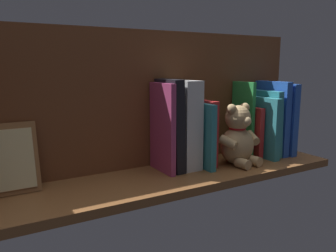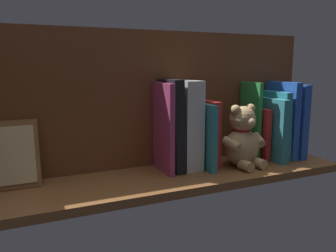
{
  "view_description": "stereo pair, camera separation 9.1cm",
  "coord_description": "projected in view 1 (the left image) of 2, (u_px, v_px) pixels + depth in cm",
  "views": [
    {
      "loc": [
        45.03,
        78.08,
        29.6
      ],
      "look_at": [
        0.0,
        0.0,
        13.45
      ],
      "focal_mm": 36.48,
      "sensor_mm": 36.0,
      "label": 1
    },
    {
      "loc": [
        36.88,
        82.24,
        29.6
      ],
      "look_at": [
        0.0,
        0.0,
        13.45
      ],
      "focal_mm": 36.48,
      "sensor_mm": 36.0,
      "label": 2
    }
  ],
  "objects": [
    {
      "name": "book_5",
      "position": [
        243.0,
        120.0,
        1.11
      ],
      "size": [
        1.22,
        9.7,
        24.34
      ],
      "primitive_type": "cube",
      "color": "green",
      "rests_on": "ground_plane"
    },
    {
      "name": "book_9",
      "position": [
        162.0,
        128.0,
        0.94
      ],
      "size": [
        1.5,
        12.26,
        24.82
      ],
      "primitive_type": "cube",
      "color": "#B23F72",
      "rests_on": "ground_plane"
    },
    {
      "name": "book_6",
      "position": [
        204.0,
        132.0,
        1.02
      ],
      "size": [
        2.35,
        11.45,
        19.4
      ],
      "primitive_type": "cube",
      "color": "red",
      "rests_on": "ground_plane"
    },
    {
      "name": "book_4",
      "position": [
        249.0,
        131.0,
        1.12
      ],
      "size": [
        1.82,
        11.56,
        16.3
      ],
      "primitive_type": "cube",
      "color": "red",
      "rests_on": "ground_plane"
    },
    {
      "name": "book_3",
      "position": [
        260.0,
        127.0,
        1.11
      ],
      "size": [
        2.39,
        15.66,
        19.48
      ],
      "primitive_type": "cube",
      "color": "teal",
      "rests_on": "ground_plane"
    },
    {
      "name": "book_0",
      "position": [
        279.0,
        118.0,
        1.15
      ],
      "size": [
        2.52,
        14.62,
        23.56
      ],
      "primitive_type": "cube",
      "color": "blue",
      "rests_on": "ground_plane"
    },
    {
      "name": "shelf_back_panel",
      "position": [
        150.0,
        100.0,
        0.99
      ],
      "size": [
        103.52,
        1.5,
        39.34
      ],
      "primitive_type": "cube",
      "color": "brown",
      "rests_on": "ground_plane"
    },
    {
      "name": "dictionary_thick_white",
      "position": [
        184.0,
        125.0,
        0.98
      ],
      "size": [
        5.45,
        11.37,
        25.35
      ],
      "primitive_type": "cube",
      "color": "silver",
      "rests_on": "ground_plane"
    },
    {
      "name": "picture_frame_leaning",
      "position": [
        9.0,
        159.0,
        0.79
      ],
      "size": [
        12.87,
        5.21,
        16.55
      ],
      "color": "brown",
      "rests_on": "ground_plane"
    },
    {
      "name": "book_8",
      "position": [
        170.0,
        125.0,
        0.96
      ],
      "size": [
        3.8,
        11.69,
        25.86
      ],
      "primitive_type": "cube",
      "rotation": [
        0.0,
        0.03,
        0.0
      ],
      "color": "black",
      "rests_on": "ground_plane"
    },
    {
      "name": "book_2",
      "position": [
        265.0,
        123.0,
        1.13
      ],
      "size": [
        3.04,
        13.72,
        21.47
      ],
      "primitive_type": "cube",
      "rotation": [
        0.0,
        0.03,
        0.0
      ],
      "color": "teal",
      "rests_on": "ground_plane"
    },
    {
      "name": "book_1",
      "position": [
        272.0,
        118.0,
        1.14
      ],
      "size": [
        2.49,
        13.99,
        24.32
      ],
      "primitive_type": "cube",
      "color": "blue",
      "rests_on": "ground_plane"
    },
    {
      "name": "book_7",
      "position": [
        199.0,
        135.0,
        1.0
      ],
      "size": [
        1.97,
        14.38,
        18.89
      ],
      "primitive_type": "cube",
      "rotation": [
        0.0,
        0.01,
        0.0
      ],
      "color": "teal",
      "rests_on": "ground_plane"
    },
    {
      "name": "ground_plane",
      "position": [
        168.0,
        178.0,
        0.94
      ],
      "size": [
        103.52,
        25.35,
        2.2
      ],
      "primitive_type": "cube",
      "color": "brown"
    },
    {
      "name": "teddy_bear",
      "position": [
        238.0,
        138.0,
        1.02
      ],
      "size": [
        14.85,
        12.57,
        18.41
      ],
      "rotation": [
        0.0,
        0.0,
        0.11
      ],
      "color": "tan",
      "rests_on": "ground_plane"
    }
  ]
}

